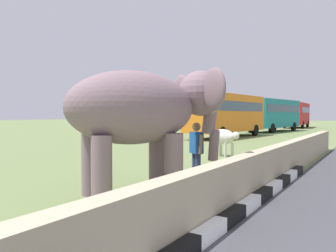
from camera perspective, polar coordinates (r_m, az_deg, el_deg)
name	(u,v)px	position (r m, az deg, el deg)	size (l,w,h in m)	color
barrier_parapet	(218,191)	(6.11, 8.56, -11.02)	(28.00, 0.36, 1.00)	tan
elephant	(147,110)	(7.86, -3.68, 2.72)	(3.95, 3.49, 2.99)	slate
person_handler	(196,149)	(9.09, 4.88, -4.00)	(0.47, 0.60, 1.66)	navy
bus_orange	(227,112)	(27.96, 10.07, 2.36)	(10.05, 3.26, 3.50)	orange
bus_teal	(273,113)	(38.45, 17.56, 2.18)	(9.92, 3.78, 3.50)	teal
bus_red	(297,113)	(51.15, 21.15, 2.05)	(8.43, 2.91, 3.50)	#B21E1E
cow_near	(224,137)	(14.92, 9.50, -1.91)	(1.39, 1.81, 1.23)	beige
hill_east	(203,124)	(65.27, 5.93, 0.30)	(35.61, 28.49, 11.88)	#6A7351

